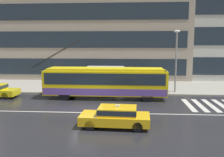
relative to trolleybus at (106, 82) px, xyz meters
The scene contains 13 objects.
ground_plane 4.24m from the trolleybus, 107.56° to the right, with size 160.00×160.00×0.00m, color #25252A.
sidewalk_slab 6.87m from the trolleybus, 100.19° to the left, with size 80.00×10.00×0.14m, color gray.
crosswalk_stripe_edge_near 7.64m from the trolleybus, 16.12° to the right, with size 0.44×4.40×0.01m, color beige.
crosswalk_stripe_inner_a 8.49m from the trolleybus, 14.40° to the right, with size 0.44×4.40×0.01m, color beige.
crosswalk_stripe_center 9.35m from the trolleybus, 13.01° to the right, with size 0.44×4.40×0.01m, color beige.
crosswalk_stripe_inner_b 10.22m from the trolleybus, 11.86° to the right, with size 0.44×4.40×0.01m, color beige.
lane_centre_line 5.33m from the trolleybus, 103.48° to the right, with size 72.00×0.14×0.01m, color silver.
trolleybus is the anchor object (origin of this frame).
taxi_oncoming_near 8.13m from the trolleybus, 80.18° to the right, with size 4.32×2.00×1.39m.
bus_shelter 3.76m from the trolleybus, 95.18° to the left, with size 3.97×1.70×2.50m.
pedestrian_at_shelter 4.81m from the trolleybus, 33.22° to the left, with size 0.47×0.47×1.64m.
pedestrian_approaching_curb 5.44m from the trolleybus, 131.13° to the left, with size 1.22×1.22×1.94m.
street_lamp 7.77m from the trolleybus, 21.71° to the left, with size 0.60×0.32×6.26m.
Camera 1 is at (3.33, -19.03, 5.13)m, focal length 40.04 mm.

